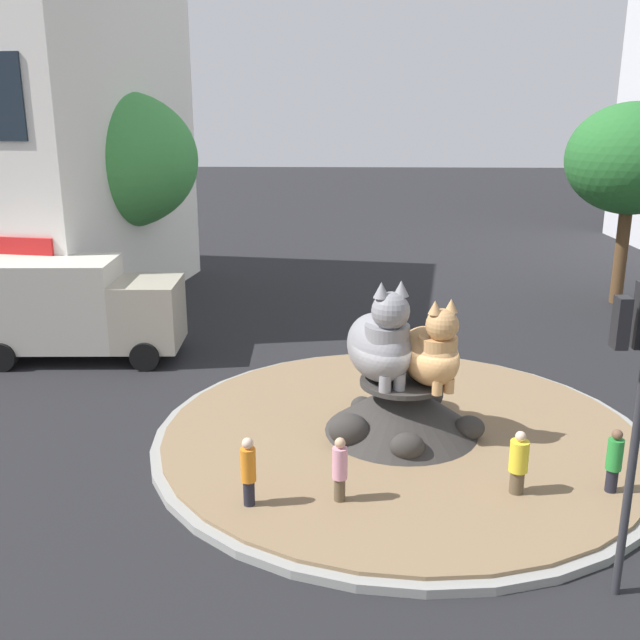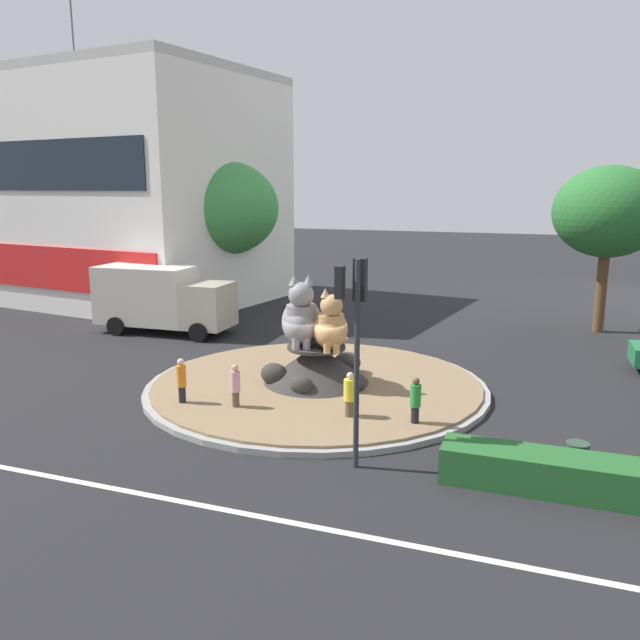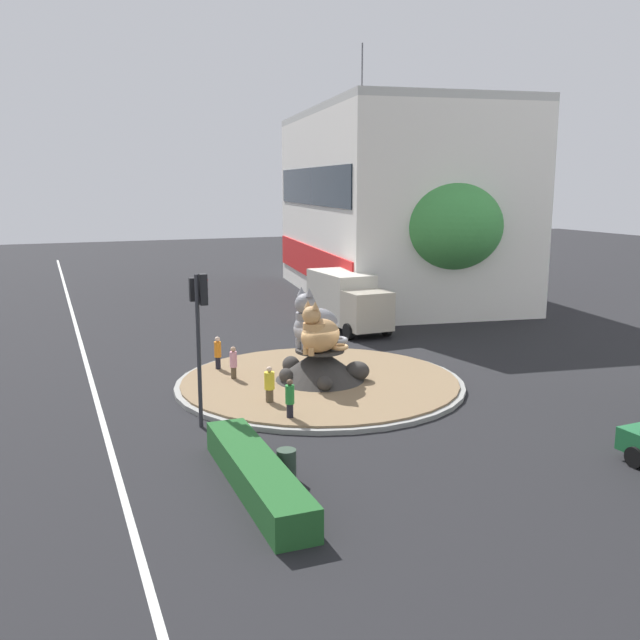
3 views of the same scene
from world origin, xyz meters
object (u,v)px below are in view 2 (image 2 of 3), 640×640
Objects in this scene: pedestrian_pink_shirt at (235,388)px; broadleaf_tree_behind_island at (608,212)px; pedestrian_yellow_shirt at (350,397)px; litter_bin at (577,460)px; cat_statue_calico at (331,326)px; pedestrian_orange_shirt at (182,382)px; traffic_light_mast at (355,317)px; pedestrian_green_shirt at (415,403)px; second_tree_near_tower at (223,208)px; delivery_box_truck at (161,298)px; shophouse_block at (91,190)px; cat_statue_grey at (302,319)px.

broadleaf_tree_behind_island is at bearing -8.02° from pedestrian_pink_shirt.
pedestrian_yellow_shirt is 6.52m from litter_bin.
cat_statue_calico is 16.77m from broadleaf_tree_behind_island.
litter_bin is at bearing 38.55° from cat_statue_calico.
pedestrian_orange_shirt reaches higher than pedestrian_pink_shirt.
traffic_light_mast is 4.27m from pedestrian_green_shirt.
broadleaf_tree_behind_island is 20.69m from pedestrian_pink_shirt.
broadleaf_tree_behind_island is at bearing 102.16° from pedestrian_green_shirt.
pedestrian_green_shirt is 4.69m from litter_bin.
delivery_box_truck is (0.22, -6.87, -4.05)m from second_tree_near_tower.
pedestrian_pink_shirt is 0.95× the size of pedestrian_orange_shirt.
shophouse_block is 15.08× the size of pedestrian_yellow_shirt.
pedestrian_green_shirt is (-5.73, -16.07, -4.93)m from broadleaf_tree_behind_island.
cat_statue_grey is at bearing -178.58° from pedestrian_green_shirt.
pedestrian_orange_shirt is at bearing -73.89° from cat_statue_calico.
cat_statue_calico is 3.37m from pedestrian_yellow_shirt.
cat_statue_grey is at bearing -26.78° from shophouse_block.
pedestrian_green_shirt reaches higher than pedestrian_pink_shirt.
broadleaf_tree_behind_island is 21.89m from pedestrian_orange_shirt.
pedestrian_pink_shirt is at bearing -33.87° from shophouse_block.
cat_statue_grey is 17.22m from broadleaf_tree_behind_island.
pedestrian_orange_shirt is (-1.79, -0.23, 0.05)m from pedestrian_pink_shirt.
pedestrian_green_shirt is at bearing 159.47° from litter_bin.
pedestrian_orange_shirt is 1.90× the size of litter_bin.
pedestrian_pink_shirt is at bearing -60.74° from second_tree_near_tower.
cat_statue_calico is (1.15, -0.24, -0.14)m from cat_statue_grey.
pedestrian_green_shirt is at bearing -46.68° from second_tree_near_tower.
second_tree_near_tower is at bearing -67.16° from pedestrian_orange_shirt.
second_tree_near_tower reaches higher than traffic_light_mast.
cat_statue_grey reaches higher than pedestrian_orange_shirt.
traffic_light_mast is 5.96m from pedestrian_pink_shirt.
shophouse_block is at bearing 171.70° from second_tree_near_tower.
delivery_box_truck is at bearing -54.32° from pedestrian_orange_shirt.
broadleaf_tree_behind_island reaches higher than delivery_box_truck.
shophouse_block is at bearing 48.77° from traffic_light_mast.
second_tree_near_tower reaches higher than pedestrian_yellow_shirt.
litter_bin is (4.37, -1.64, -0.42)m from pedestrian_green_shirt.
shophouse_block is at bearing 74.16° from pedestrian_pink_shirt.
shophouse_block is 30.64m from pedestrian_green_shirt.
delivery_box_truck reaches higher than pedestrian_pink_shirt.
shophouse_block is 26.67m from pedestrian_pink_shirt.
cat_statue_calico is 3.97m from pedestrian_pink_shirt.
traffic_light_mast is 4.21m from pedestrian_yellow_shirt.
cat_statue_grey is 0.12× the size of shophouse_block.
second_tree_near_tower is at bearing 89.40° from delivery_box_truck.
cat_statue_grey is 1.76× the size of pedestrian_yellow_shirt.
pedestrian_yellow_shirt reaches higher than litter_bin.
traffic_light_mast is 3.12× the size of pedestrian_orange_shirt.
cat_statue_calico reaches higher than pedestrian_pink_shirt.
shophouse_block reaches higher than cat_statue_grey.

